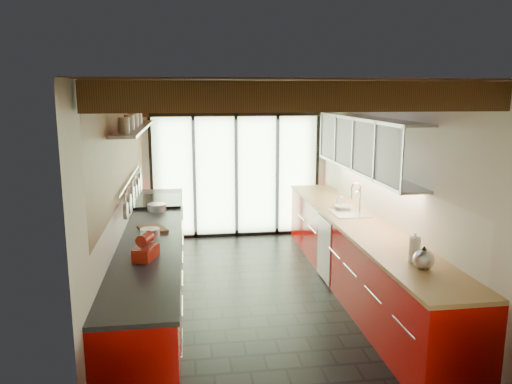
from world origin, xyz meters
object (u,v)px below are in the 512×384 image
at_px(kettle, 424,258).
at_px(bowl, 343,207).
at_px(stand_mixer, 146,248).
at_px(paper_towel, 415,250).
at_px(soap_bottle, 340,199).

xyz_separation_m(kettle, bowl, (0.00, 2.36, -0.07)).
bearing_deg(stand_mixer, paper_towel, -10.10).
bearing_deg(soap_bottle, bowl, -90.00).
height_order(stand_mixer, kettle, stand_mixer).
relative_size(kettle, paper_towel, 0.88).
xyz_separation_m(kettle, soap_bottle, (0.00, 2.54, 0.01)).
bearing_deg(paper_towel, bowl, 90.00).
relative_size(paper_towel, bowl, 1.20).
bearing_deg(paper_towel, kettle, -90.00).
height_order(kettle, paper_towel, paper_towel).
height_order(soap_bottle, bowl, soap_bottle).
distance_m(kettle, paper_towel, 0.19).
distance_m(stand_mixer, kettle, 2.62).
distance_m(paper_towel, bowl, 2.18).
relative_size(soap_bottle, bowl, 0.89).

